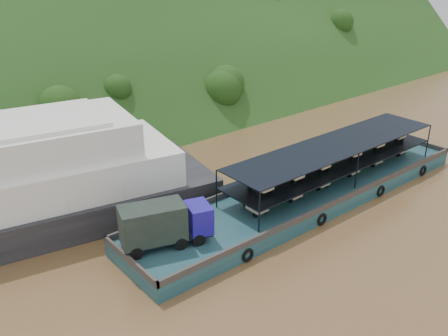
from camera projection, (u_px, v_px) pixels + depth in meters
ground at (264, 207)px, 43.08m from camera, size 160.00×160.00×0.00m
hillside at (83, 110)px, 68.48m from camera, size 140.00×39.60×39.60m
cargo_barge at (298, 194)px, 42.84m from camera, size 35.03×7.18×4.54m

